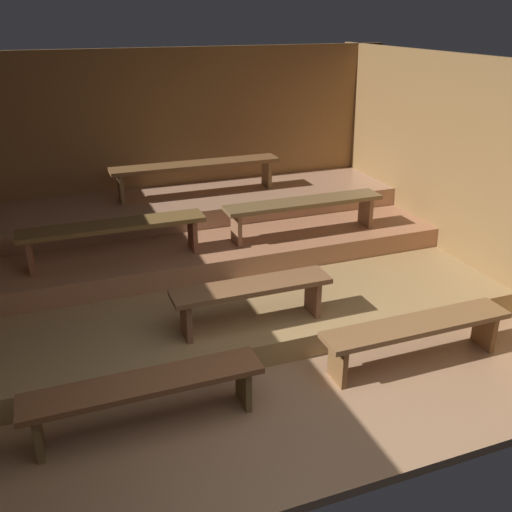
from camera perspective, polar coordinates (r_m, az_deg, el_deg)
name	(u,v)px	position (r m, az deg, el deg)	size (l,w,h in m)	color
ground	(231,307)	(6.16, -2.58, -5.24)	(6.29, 5.48, 0.08)	#A47B58
wall_back	(175,145)	(7.86, -8.27, 11.16)	(6.29, 0.06, 2.52)	olive
wall_right	(455,169)	(6.97, 19.68, 8.41)	(0.06, 5.48, 2.52)	olive
platform_lower	(216,274)	(6.55, -4.11, -1.84)	(5.49, 3.59, 0.24)	#A88453
platform_middle	(200,235)	(7.05, -5.75, 2.12)	(5.49, 2.24, 0.24)	#AE734F
platform_upper	(189,205)	(7.42, -6.83, 5.14)	(5.49, 1.25, 0.24)	tan
bench_floor_left	(145,389)	(4.38, -11.27, -13.20)	(1.80, 0.33, 0.42)	brown
bench_floor_right	(417,330)	(5.20, 16.11, -7.26)	(1.80, 0.33, 0.42)	brown
bench_lower_center	(252,292)	(5.13, -0.43, -3.73)	(1.49, 0.33, 0.42)	brown
bench_middle_left	(114,230)	(6.08, -14.34, 2.59)	(1.94, 0.33, 0.42)	brown
bench_middle_right	(304,206)	(6.65, 4.94, 5.08)	(1.94, 0.33, 0.42)	brown
bench_upper_center	(196,168)	(7.40, -6.11, 8.93)	(2.21, 0.33, 0.42)	brown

